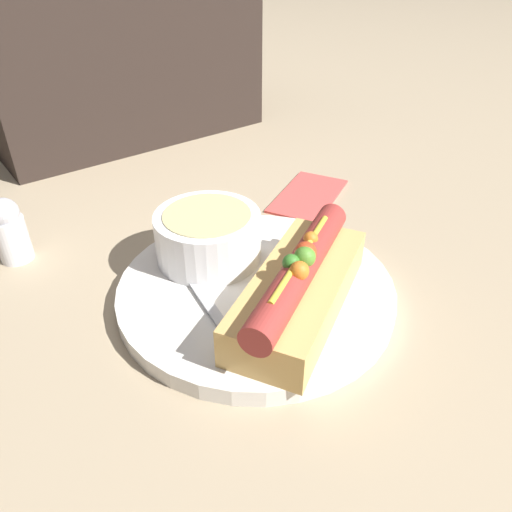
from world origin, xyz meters
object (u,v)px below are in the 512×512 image
Objects in this scene: hot_dog at (299,286)px; salt_shaker at (9,230)px; soup_bowl at (208,234)px; spoon at (189,276)px.

hot_dog reaches higher than salt_shaker.
soup_bowl is 0.56× the size of spoon.
soup_bowl reaches higher than spoon.
soup_bowl is 1.47× the size of salt_shaker.
spoon is 2.61× the size of salt_shaker.
spoon is at bearing -54.07° from salt_shaker.
soup_bowl is at bearing -51.12° from spoon.
spoon is (-0.03, -0.02, -0.02)m from soup_bowl.
soup_bowl is 0.20m from salt_shaker.
spoon is at bearing 89.99° from hot_dog.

